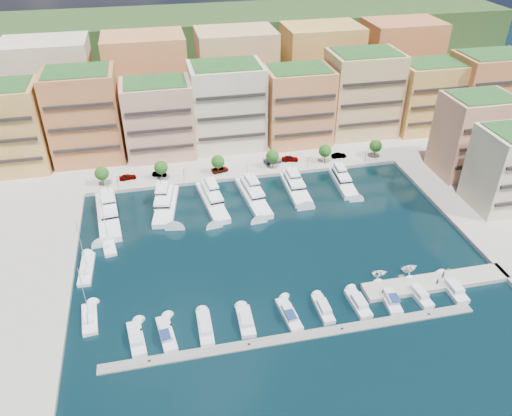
% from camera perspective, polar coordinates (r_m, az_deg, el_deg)
% --- Properties ---
extents(ground, '(400.00, 400.00, 0.00)m').
position_cam_1_polar(ground, '(118.45, 1.98, -3.78)').
color(ground, black).
rests_on(ground, ground).
extents(north_quay, '(220.00, 64.00, 2.00)m').
position_cam_1_polar(north_quay, '(170.98, -3.07, 8.52)').
color(north_quay, '#9E998E').
rests_on(north_quay, ground).
extents(hillside, '(240.00, 40.00, 58.00)m').
position_cam_1_polar(hillside, '(215.14, -5.28, 13.71)').
color(hillside, '#193114').
rests_on(hillside, ground).
extents(south_pontoon, '(72.00, 2.20, 0.35)m').
position_cam_1_polar(south_pontoon, '(96.43, 4.61, -14.53)').
color(south_pontoon, gray).
rests_on(south_pontoon, ground).
extents(finger_pier, '(32.00, 5.00, 2.00)m').
position_cam_1_polar(finger_pier, '(113.25, 19.85, -8.16)').
color(finger_pier, '#9E998E').
rests_on(finger_pier, ground).
extents(apartment_0, '(22.00, 16.50, 24.80)m').
position_cam_1_polar(apartment_0, '(158.60, -26.89, 8.12)').
color(apartment_0, '#E8B354').
rests_on(apartment_0, north_quay).
extents(apartment_1, '(20.00, 16.50, 26.80)m').
position_cam_1_polar(apartment_1, '(155.72, -19.00, 9.93)').
color(apartment_1, '#B3693B').
rests_on(apartment_1, north_quay).
extents(apartment_2, '(20.00, 15.50, 22.80)m').
position_cam_1_polar(apartment_2, '(153.34, -11.07, 9.97)').
color(apartment_2, '#E19D7D').
rests_on(apartment_2, north_quay).
extents(apartment_3, '(22.00, 16.50, 25.80)m').
position_cam_1_polar(apartment_3, '(156.19, -3.33, 11.56)').
color(apartment_3, '#F7E4BF').
rests_on(apartment_3, north_quay).
extents(apartment_4, '(20.00, 15.50, 23.80)m').
position_cam_1_polar(apartment_4, '(159.35, 4.79, 11.57)').
color(apartment_4, '#D88551').
rests_on(apartment_4, north_quay).
extents(apartment_5, '(22.00, 16.50, 26.80)m').
position_cam_1_polar(apartment_5, '(167.97, 12.01, 12.67)').
color(apartment_5, tan).
rests_on(apartment_5, north_quay).
extents(apartment_6, '(20.00, 15.50, 22.80)m').
position_cam_1_polar(apartment_6, '(176.82, 18.90, 11.96)').
color(apartment_6, '#E8B354').
rests_on(apartment_6, north_quay).
extents(apartment_7, '(22.00, 16.50, 24.80)m').
position_cam_1_polar(apartment_7, '(185.76, 24.73, 12.03)').
color(apartment_7, '#B3693B').
rests_on(apartment_7, north_quay).
extents(apartment_east_a, '(18.00, 14.50, 22.80)m').
position_cam_1_polar(apartment_east_a, '(152.71, 23.54, 7.67)').
color(apartment_east_a, '#E19D7D').
rests_on(apartment_east_a, east_quay).
extents(backblock_0, '(26.00, 18.00, 30.00)m').
position_cam_1_polar(backblock_0, '(177.27, -22.20, 12.63)').
color(backblock_0, '#F7E4BF').
rests_on(backblock_0, north_quay).
extents(backblock_1, '(26.00, 18.00, 30.00)m').
position_cam_1_polar(backblock_1, '(174.55, -12.29, 14.00)').
color(backblock_1, '#D88551').
rests_on(backblock_1, north_quay).
extents(backblock_2, '(26.00, 18.00, 30.00)m').
position_cam_1_polar(backblock_2, '(176.95, -2.25, 14.97)').
color(backblock_2, tan).
rests_on(backblock_2, north_quay).
extents(backblock_3, '(26.00, 18.00, 30.00)m').
position_cam_1_polar(backblock_3, '(184.27, 7.31, 15.48)').
color(backblock_3, '#E8B354').
rests_on(backblock_3, north_quay).
extents(backblock_4, '(26.00, 18.00, 30.00)m').
position_cam_1_polar(backblock_4, '(195.95, 15.97, 15.59)').
color(backblock_4, '#B3693B').
rests_on(backblock_4, north_quay).
extents(tree_0, '(3.80, 3.80, 5.65)m').
position_cam_1_polar(tree_0, '(142.53, -17.22, 3.79)').
color(tree_0, '#473323').
rests_on(tree_0, north_quay).
extents(tree_1, '(3.80, 3.80, 5.65)m').
position_cam_1_polar(tree_1, '(141.64, -10.81, 4.57)').
color(tree_1, '#473323').
rests_on(tree_1, north_quay).
extents(tree_2, '(3.80, 3.80, 5.65)m').
position_cam_1_polar(tree_2, '(142.54, -4.38, 5.29)').
color(tree_2, '#473323').
rests_on(tree_2, north_quay).
extents(tree_3, '(3.80, 3.80, 5.65)m').
position_cam_1_polar(tree_3, '(145.22, 1.90, 5.93)').
color(tree_3, '#473323').
rests_on(tree_3, north_quay).
extents(tree_4, '(3.80, 3.80, 5.65)m').
position_cam_1_polar(tree_4, '(149.56, 7.90, 6.47)').
color(tree_4, '#473323').
rests_on(tree_4, north_quay).
extents(tree_5, '(3.80, 3.80, 5.65)m').
position_cam_1_polar(tree_5, '(155.44, 13.52, 6.91)').
color(tree_5, '#473323').
rests_on(tree_5, north_quay).
extents(lamppost_0, '(0.30, 0.30, 4.20)m').
position_cam_1_polar(lamppost_0, '(140.56, -15.59, 3.22)').
color(lamppost_0, black).
rests_on(lamppost_0, north_quay).
extents(lamppost_1, '(0.30, 0.30, 4.20)m').
position_cam_1_polar(lamppost_1, '(140.18, -8.27, 4.08)').
color(lamppost_1, black).
rests_on(lamppost_1, north_quay).
extents(lamppost_2, '(0.30, 0.30, 4.20)m').
position_cam_1_polar(lamppost_2, '(142.10, -1.02, 4.87)').
color(lamppost_2, black).
rests_on(lamppost_2, north_quay).
extents(lamppost_3, '(0.30, 0.30, 4.20)m').
position_cam_1_polar(lamppost_3, '(146.22, 5.94, 5.56)').
color(lamppost_3, black).
rests_on(lamppost_3, north_quay).
extents(lamppost_4, '(0.30, 0.30, 4.20)m').
position_cam_1_polar(lamppost_4, '(152.38, 12.44, 6.12)').
color(lamppost_4, black).
rests_on(lamppost_4, north_quay).
extents(yacht_0, '(7.13, 22.32, 7.30)m').
position_cam_1_polar(yacht_0, '(131.61, -16.57, -0.49)').
color(yacht_0, white).
rests_on(yacht_0, ground).
extents(yacht_1, '(8.11, 19.46, 7.30)m').
position_cam_1_polar(yacht_1, '(132.02, -10.26, 0.52)').
color(yacht_1, white).
rests_on(yacht_1, ground).
extents(yacht_2, '(6.64, 20.50, 7.30)m').
position_cam_1_polar(yacht_2, '(132.09, -5.06, 1.04)').
color(yacht_2, white).
rests_on(yacht_2, ground).
extents(yacht_3, '(6.42, 20.63, 7.30)m').
position_cam_1_polar(yacht_3, '(133.49, -0.39, 1.56)').
color(yacht_3, white).
rests_on(yacht_3, ground).
extents(yacht_4, '(5.04, 16.94, 7.30)m').
position_cam_1_polar(yacht_4, '(137.47, 4.50, 2.41)').
color(yacht_4, white).
rests_on(yacht_4, ground).
extents(yacht_5, '(5.01, 16.11, 7.30)m').
position_cam_1_polar(yacht_5, '(142.05, 9.86, 3.13)').
color(yacht_5, white).
rests_on(yacht_5, ground).
extents(cruiser_0, '(3.71, 8.88, 2.55)m').
position_cam_1_polar(cruiser_0, '(97.66, -13.50, -14.35)').
color(cruiser_0, silver).
rests_on(cruiser_0, ground).
extents(cruiser_1, '(3.71, 9.17, 2.66)m').
position_cam_1_polar(cruiser_1, '(97.33, -10.19, -14.01)').
color(cruiser_1, silver).
rests_on(cruiser_1, ground).
extents(cruiser_2, '(2.63, 8.90, 2.55)m').
position_cam_1_polar(cruiser_2, '(97.44, -5.83, -13.49)').
color(cruiser_2, silver).
rests_on(cruiser_2, ground).
extents(cruiser_3, '(3.00, 7.94, 2.55)m').
position_cam_1_polar(cruiser_3, '(98.14, -1.18, -12.85)').
color(cruiser_3, silver).
rests_on(cruiser_3, ground).
extents(cruiser_4, '(3.43, 9.20, 2.66)m').
position_cam_1_polar(cruiser_4, '(99.57, 3.80, -12.07)').
color(cruiser_4, silver).
rests_on(cruiser_4, ground).
extents(cruiser_5, '(2.53, 7.75, 2.55)m').
position_cam_1_polar(cruiser_5, '(101.33, 7.70, -11.39)').
color(cruiser_5, silver).
rests_on(cruiser_5, ground).
extents(cruiser_6, '(3.09, 8.18, 2.55)m').
position_cam_1_polar(cruiser_6, '(103.61, 11.61, -10.66)').
color(cruiser_6, silver).
rests_on(cruiser_6, ground).
extents(cruiser_7, '(3.31, 8.96, 2.66)m').
position_cam_1_polar(cruiser_7, '(106.06, 15.01, -9.98)').
color(cruiser_7, silver).
rests_on(cruiser_7, ground).
extents(cruiser_8, '(3.22, 8.47, 2.55)m').
position_cam_1_polar(cruiser_8, '(108.76, 18.03, -9.34)').
color(cruiser_8, silver).
rests_on(cruiser_8, ground).
extents(cruiser_9, '(2.93, 8.67, 2.55)m').
position_cam_1_polar(cruiser_9, '(112.47, 21.56, -8.56)').
color(cruiser_9, silver).
rests_on(cruiser_9, ground).
extents(sailboat_2, '(3.95, 8.64, 13.20)m').
position_cam_1_polar(sailboat_2, '(121.37, -16.47, -4.14)').
color(sailboat_2, white).
rests_on(sailboat_2, ground).
extents(sailboat_0, '(3.51, 8.58, 13.20)m').
position_cam_1_polar(sailboat_0, '(103.91, -18.46, -12.00)').
color(sailboat_0, white).
rests_on(sailboat_0, ground).
extents(sailboat_1, '(3.21, 10.84, 13.20)m').
position_cam_1_polar(sailboat_1, '(115.71, -18.79, -6.72)').
color(sailboat_1, white).
rests_on(sailboat_1, ground).
extents(tender_1, '(1.69, 1.51, 0.81)m').
position_cam_1_polar(tender_1, '(112.48, 16.26, -7.43)').
color(tender_1, beige).
rests_on(tender_1, ground).
extents(tender_0, '(3.55, 2.57, 0.72)m').
position_cam_1_polar(tender_0, '(112.01, 13.95, -7.23)').
color(tender_0, white).
rests_on(tender_0, ground).
extents(tender_3, '(1.49, 1.30, 0.77)m').
position_cam_1_polar(tender_3, '(117.40, 21.16, -6.58)').
color(tender_3, beige).
rests_on(tender_3, ground).
extents(tender_2, '(4.44, 3.59, 0.81)m').
position_cam_1_polar(tender_2, '(114.95, 17.16, -6.60)').
color(tender_2, white).
rests_on(tender_2, ground).
extents(car_0, '(4.86, 2.40, 1.59)m').
position_cam_1_polar(car_0, '(145.06, -14.46, 3.46)').
color(car_0, gray).
rests_on(car_0, north_quay).
extents(car_1, '(4.31, 2.63, 1.34)m').
position_cam_1_polar(car_1, '(144.80, -10.99, 3.83)').
color(car_1, gray).
rests_on(car_1, north_quay).
extents(car_2, '(5.36, 3.18, 1.40)m').
position_cam_1_polar(car_2, '(144.87, -4.13, 4.42)').
color(car_2, gray).
rests_on(car_2, north_quay).
extents(car_3, '(5.77, 2.58, 1.64)m').
position_cam_1_polar(car_3, '(149.32, 1.92, 5.47)').
color(car_3, gray).
rests_on(car_3, north_quay).
extents(car_4, '(5.28, 2.88, 1.70)m').
position_cam_1_polar(car_4, '(150.53, 3.90, 5.67)').
color(car_4, gray).
rests_on(car_4, north_quay).
extents(car_5, '(4.54, 1.64, 1.49)m').
position_cam_1_polar(car_5, '(154.26, 9.45, 5.95)').
color(car_5, gray).
rests_on(car_5, north_quay).
extents(person_0, '(0.63, 0.67, 1.55)m').
position_cam_1_polar(person_0, '(111.17, 20.04, -7.90)').
color(person_0, '#293B53').
rests_on(person_0, finger_pier).
extents(person_1, '(0.89, 0.71, 1.73)m').
position_cam_1_polar(person_1, '(113.23, 20.58, -7.12)').
color(person_1, '#442E29').
rests_on(person_1, finger_pier).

